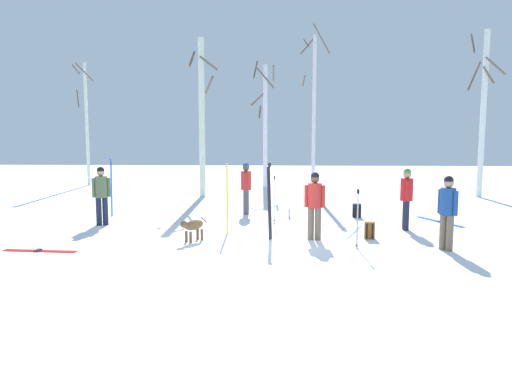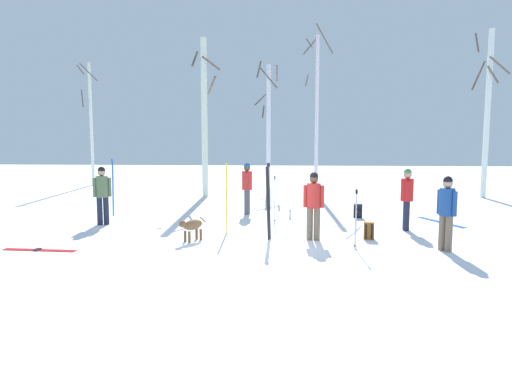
{
  "view_description": "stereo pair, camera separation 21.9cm",
  "coord_description": "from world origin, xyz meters",
  "views": [
    {
      "loc": [
        0.32,
        -11.37,
        2.64
      ],
      "look_at": [
        -0.26,
        2.41,
        1.0
      ],
      "focal_mm": 33.95,
      "sensor_mm": 36.0,
      "label": 1
    },
    {
      "loc": [
        0.54,
        -11.36,
        2.64
      ],
      "look_at": [
        -0.26,
        2.41,
        1.0
      ],
      "focal_mm": 33.95,
      "sensor_mm": 36.0,
      "label": 2
    }
  ],
  "objects": [
    {
      "name": "ground_plane",
      "position": [
        0.0,
        0.0,
        0.0
      ],
      "size": [
        60.0,
        60.0,
        0.0
      ],
      "primitive_type": "plane",
      "color": "white"
    },
    {
      "name": "person_0",
      "position": [
        -4.77,
        2.39,
        0.98
      ],
      "size": [
        0.49,
        0.34,
        1.72
      ],
      "color": "#1E2338",
      "rests_on": "ground_plane"
    },
    {
      "name": "person_1",
      "position": [
        -0.69,
        4.55,
        0.98
      ],
      "size": [
        0.34,
        0.52,
        1.72
      ],
      "color": "#4C4C56",
      "rests_on": "ground_plane"
    },
    {
      "name": "person_2",
      "position": [
        4.22,
        -0.32,
        0.98
      ],
      "size": [
        0.34,
        0.45,
        1.72
      ],
      "color": "#72604C",
      "rests_on": "ground_plane"
    },
    {
      "name": "person_3",
      "position": [
        1.28,
        0.66,
        0.98
      ],
      "size": [
        0.51,
        0.34,
        1.72
      ],
      "color": "#72604C",
      "rests_on": "ground_plane"
    },
    {
      "name": "person_4",
      "position": [
        3.93,
        2.07,
        0.98
      ],
      "size": [
        0.34,
        0.52,
        1.72
      ],
      "color": "#1E2338",
      "rests_on": "ground_plane"
    },
    {
      "name": "dog",
      "position": [
        -1.75,
        0.34,
        0.39
      ],
      "size": [
        0.57,
        0.75,
        0.57
      ],
      "color": "brown",
      "rests_on": "ground_plane"
    },
    {
      "name": "ski_pair_planted_0",
      "position": [
        0.15,
        0.62,
        0.97
      ],
      "size": [
        0.14,
        0.21,
        1.95
      ],
      "color": "black",
      "rests_on": "ground_plane"
    },
    {
      "name": "ski_pair_planted_1",
      "position": [
        -5.01,
        3.94,
        0.93
      ],
      "size": [
        0.03,
        0.22,
        1.87
      ],
      "color": "blue",
      "rests_on": "ground_plane"
    },
    {
      "name": "ski_pair_planted_2",
      "position": [
        -0.99,
        1.36,
        0.94
      ],
      "size": [
        0.06,
        0.14,
        1.88
      ],
      "color": "yellow",
      "rests_on": "ground_plane"
    },
    {
      "name": "ski_pair_lying_0",
      "position": [
        -5.06,
        -0.83,
        0.01
      ],
      "size": [
        1.73,
        0.27,
        0.05
      ],
      "color": "red",
      "rests_on": "ground_plane"
    },
    {
      "name": "ski_pair_lying_1",
      "position": [
        5.28,
        3.32,
        0.01
      ],
      "size": [
        0.93,
        1.84,
        0.05
      ],
      "color": "blue",
      "rests_on": "ground_plane"
    },
    {
      "name": "ski_poles_0",
      "position": [
        2.2,
        -0.25,
        0.74
      ],
      "size": [
        0.07,
        0.21,
        1.39
      ],
      "color": "#B2B2BC",
      "rests_on": "ground_plane"
    },
    {
      "name": "ski_poles_1",
      "position": [
        0.26,
        3.0,
        0.76
      ],
      "size": [
        0.07,
        0.21,
        1.42
      ],
      "color": "#B2B2BC",
      "rests_on": "ground_plane"
    },
    {
      "name": "backpack_0",
      "position": [
        2.7,
        0.85,
        0.21
      ],
      "size": [
        0.29,
        0.32,
        0.44
      ],
      "color": "#99591E",
      "rests_on": "ground_plane"
    },
    {
      "name": "backpack_1",
      "position": [
        2.9,
        4.06,
        0.21
      ],
      "size": [
        0.27,
        0.3,
        0.44
      ],
      "color": "black",
      "rests_on": "ground_plane"
    },
    {
      "name": "water_bottle_0",
      "position": [
        0.74,
        3.8,
        0.13
      ],
      "size": [
        0.06,
        0.06,
        0.28
      ],
      "color": "silver",
      "rests_on": "ground_plane"
    },
    {
      "name": "birch_tree_0",
      "position": [
        -9.51,
        13.44,
        3.29
      ],
      "size": [
        1.19,
        0.85,
        6.31
      ],
      "color": "silver",
      "rests_on": "ground_plane"
    },
    {
      "name": "birch_tree_1",
      "position": [
        -2.82,
        9.0,
        3.42
      ],
      "size": [
        1.16,
        1.24,
        6.62
      ],
      "color": "silver",
      "rests_on": "ground_plane"
    },
    {
      "name": "birch_tree_2",
      "position": [
        -0.27,
        12.87,
        3.24
      ],
      "size": [
        1.18,
        1.21,
        6.31
      ],
      "color": "silver",
      "rests_on": "ground_plane"
    },
    {
      "name": "birch_tree_3",
      "position": [
        1.95,
        10.3,
        3.68
      ],
      "size": [
        1.31,
        1.31,
        7.29
      ],
      "color": "silver",
      "rests_on": "ground_plane"
    },
    {
      "name": "birch_tree_4",
      "position": [
        8.9,
        9.36,
        3.62
      ],
      "size": [
        1.41,
        1.43,
        6.92
      ],
      "color": "silver",
      "rests_on": "ground_plane"
    }
  ]
}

